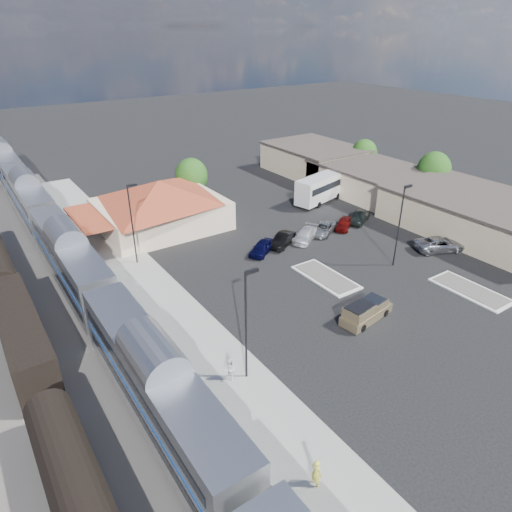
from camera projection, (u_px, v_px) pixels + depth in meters
ground at (308, 298)px, 43.74m from camera, size 280.00×280.00×0.00m
railbed at (60, 329)px, 39.10m from camera, size 16.00×100.00×0.12m
platform at (167, 307)px, 42.12m from camera, size 5.50×92.00×0.18m
passenger_train at (71, 262)px, 44.10m from camera, size 3.00×104.00×5.55m
freight_cars at (22, 337)px, 35.09m from camera, size 2.80×46.00×4.00m
station_depot at (160, 204)px, 57.77m from camera, size 18.35×12.24×6.20m
buildings_east at (393, 186)px, 67.29m from camera, size 14.40×51.40×4.80m
traffic_island_south at (326, 277)px, 47.17m from camera, size 3.30×7.50×0.21m
traffic_island_north at (471, 290)px, 44.79m from camera, size 3.30×7.50×0.21m
lamp_plat_s at (247, 318)px, 31.43m from camera, size 1.08×0.25×9.00m
lamp_plat_n at (132, 218)px, 47.69m from camera, size 1.08×0.25×9.00m
lamp_lot at (401, 220)px, 47.39m from camera, size 1.08×0.25×9.00m
tree_east_b at (434, 170)px, 67.73m from camera, size 4.94×4.94×6.96m
tree_east_c at (364, 153)px, 78.28m from camera, size 4.41×4.41×6.21m
tree_depot at (191, 176)px, 65.59m from camera, size 4.71×4.71×6.63m
pickup_truck at (367, 311)px, 40.16m from camera, size 5.55×2.69×1.84m
suv at (440, 244)px, 52.65m from camera, size 6.39×4.83×1.61m
coach_bus at (327, 185)px, 67.60m from camera, size 12.70×5.73×3.99m
person_a at (317, 472)px, 25.34m from camera, size 0.49×0.72×1.90m
person_b at (230, 370)px, 32.99m from camera, size 0.77×0.95×1.80m
parked_car_a at (262, 248)px, 52.00m from camera, size 4.60×3.71×1.47m
parked_car_b at (283, 240)px, 53.82m from camera, size 4.75×3.55×1.50m
parked_car_c at (305, 235)px, 55.22m from camera, size 5.21×4.09×1.41m
parked_car_d at (323, 229)px, 57.07m from camera, size 5.11×4.18×1.30m
parked_car_e at (344, 224)px, 58.43m from camera, size 4.28×3.68×1.39m
parked_car_f at (360, 217)px, 60.24m from camera, size 4.65×3.42×1.46m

